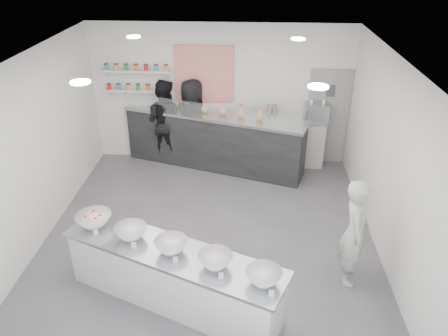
{
  "coord_description": "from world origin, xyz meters",
  "views": [
    {
      "loc": [
        0.61,
        -5.93,
        4.53
      ],
      "look_at": [
        0.23,
        0.4,
        1.12
      ],
      "focal_mm": 35.0,
      "sensor_mm": 36.0,
      "label": 1
    }
  ],
  "objects_px": {
    "espresso_machine": "(316,113)",
    "woman_prep": "(355,233)",
    "staff_right": "(193,121)",
    "back_bar": "(214,140)",
    "staff_left": "(164,121)",
    "prep_counter": "(173,276)",
    "espresso_ledge": "(291,143)"
  },
  "relations": [
    {
      "from": "prep_counter",
      "to": "espresso_machine",
      "type": "bearing_deg",
      "value": 83.87
    },
    {
      "from": "back_bar",
      "to": "staff_right",
      "type": "xyz_separation_m",
      "value": [
        -0.48,
        0.25,
        0.33
      ]
    },
    {
      "from": "back_bar",
      "to": "staff_left",
      "type": "height_order",
      "value": "staff_left"
    },
    {
      "from": "staff_left",
      "to": "staff_right",
      "type": "xyz_separation_m",
      "value": [
        0.62,
        0.0,
        0.01
      ]
    },
    {
      "from": "back_bar",
      "to": "espresso_machine",
      "type": "relative_size",
      "value": 8.01
    },
    {
      "from": "prep_counter",
      "to": "back_bar",
      "type": "height_order",
      "value": "back_bar"
    },
    {
      "from": "espresso_ledge",
      "to": "back_bar",
      "type": "bearing_deg",
      "value": -173.86
    },
    {
      "from": "espresso_machine",
      "to": "back_bar",
      "type": "bearing_deg",
      "value": -175.21
    },
    {
      "from": "prep_counter",
      "to": "espresso_ledge",
      "type": "xyz_separation_m",
      "value": [
        1.9,
        4.24,
        0.09
      ]
    },
    {
      "from": "staff_left",
      "to": "staff_right",
      "type": "relative_size",
      "value": 0.99
    },
    {
      "from": "back_bar",
      "to": "staff_left",
      "type": "xyz_separation_m",
      "value": [
        -1.11,
        0.25,
        0.32
      ]
    },
    {
      "from": "espresso_machine",
      "to": "woman_prep",
      "type": "distance_m",
      "value": 3.66
    },
    {
      "from": "woman_prep",
      "to": "staff_right",
      "type": "bearing_deg",
      "value": 45.96
    },
    {
      "from": "prep_counter",
      "to": "back_bar",
      "type": "bearing_deg",
      "value": 109.91
    },
    {
      "from": "espresso_ledge",
      "to": "staff_left",
      "type": "relative_size",
      "value": 0.75
    },
    {
      "from": "staff_right",
      "to": "espresso_machine",
      "type": "bearing_deg",
      "value": -164.97
    },
    {
      "from": "espresso_machine",
      "to": "woman_prep",
      "type": "xyz_separation_m",
      "value": [
        0.12,
        -3.64,
        -0.4
      ]
    },
    {
      "from": "back_bar",
      "to": "woman_prep",
      "type": "bearing_deg",
      "value": -38.79
    },
    {
      "from": "prep_counter",
      "to": "back_bar",
      "type": "distance_m",
      "value": 4.07
    },
    {
      "from": "back_bar",
      "to": "woman_prep",
      "type": "height_order",
      "value": "woman_prep"
    },
    {
      "from": "espresso_ledge",
      "to": "espresso_machine",
      "type": "xyz_separation_m",
      "value": [
        0.47,
        0.0,
        0.71
      ]
    },
    {
      "from": "espresso_machine",
      "to": "staff_right",
      "type": "relative_size",
      "value": 0.26
    },
    {
      "from": "espresso_machine",
      "to": "espresso_ledge",
      "type": "bearing_deg",
      "value": 180.0
    },
    {
      "from": "woman_prep",
      "to": "staff_right",
      "type": "relative_size",
      "value": 0.89
    },
    {
      "from": "back_bar",
      "to": "espresso_ledge",
      "type": "relative_size",
      "value": 2.81
    },
    {
      "from": "espresso_ledge",
      "to": "espresso_machine",
      "type": "relative_size",
      "value": 2.85
    },
    {
      "from": "espresso_machine",
      "to": "staff_left",
      "type": "xyz_separation_m",
      "value": [
        -3.25,
        0.07,
        -0.3
      ]
    },
    {
      "from": "back_bar",
      "to": "staff_left",
      "type": "bearing_deg",
      "value": -174.78
    },
    {
      "from": "espresso_machine",
      "to": "staff_right",
      "type": "bearing_deg",
      "value": 178.48
    },
    {
      "from": "prep_counter",
      "to": "espresso_ledge",
      "type": "relative_size",
      "value": 2.24
    },
    {
      "from": "woman_prep",
      "to": "espresso_ledge",
      "type": "bearing_deg",
      "value": 18.68
    },
    {
      "from": "back_bar",
      "to": "espresso_ledge",
      "type": "height_order",
      "value": "back_bar"
    }
  ]
}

